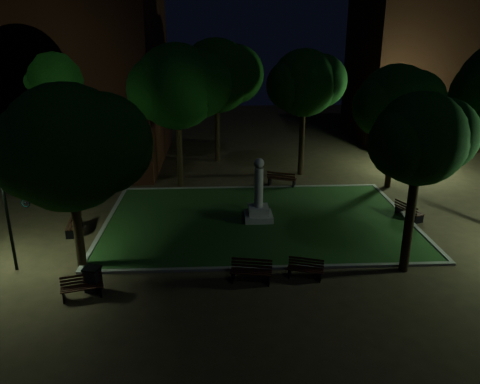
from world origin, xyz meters
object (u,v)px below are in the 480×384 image
(bench_west_near, at_px, (82,287))
(bicycle, at_px, (34,201))
(monument, at_px, (259,203))
(bench_near_right, at_px, (305,269))
(trash_bin, at_px, (93,279))
(bench_left_side, at_px, (75,224))
(bench_far_side, at_px, (282,179))
(bench_right_side, at_px, (408,211))
(bench_near_left, at_px, (251,272))

(bench_west_near, height_order, bicycle, bench_west_near)
(monument, relative_size, bench_west_near, 2.08)
(bench_near_right, distance_m, trash_bin, 8.04)
(bench_near_right, relative_size, bench_left_side, 0.86)
(bench_left_side, relative_size, bench_far_side, 0.92)
(monument, distance_m, bench_far_side, 5.74)
(bench_left_side, bearing_deg, bench_near_right, 57.49)
(bench_near_right, xyz_separation_m, trash_bin, (-8.02, -0.60, 0.13))
(monument, relative_size, bench_right_side, 1.90)
(bench_near_right, bearing_deg, bench_right_side, 59.96)
(bench_near_left, xyz_separation_m, bench_near_right, (2.13, 0.19, -0.05))
(bench_near_right, bearing_deg, bench_west_near, -155.35)
(monument, xyz_separation_m, trash_bin, (-6.68, -6.42, -0.47))
(bench_left_side, bearing_deg, bench_near_left, 50.93)
(bench_near_left, xyz_separation_m, bench_far_side, (2.69, 11.41, 0.04))
(trash_bin, bearing_deg, bench_west_near, -129.76)
(monument, height_order, bench_near_right, monument)
(bench_right_side, relative_size, bicycle, 1.15)
(monument, distance_m, trash_bin, 9.28)
(bench_near_left, height_order, bench_west_near, bench_near_left)
(monument, bearing_deg, bench_west_near, -135.79)
(bench_near_left, bearing_deg, bench_far_side, 87.47)
(bench_left_side, xyz_separation_m, trash_bin, (2.16, -5.38, 0.06))
(bench_west_near, xyz_separation_m, trash_bin, (0.32, 0.38, 0.11))
(bicycle, bearing_deg, bench_near_right, -113.99)
(bench_west_near, xyz_separation_m, bench_left_side, (-1.84, 5.76, 0.05))
(bench_near_left, relative_size, bench_far_side, 0.89)
(bench_near_left, height_order, bicycle, bench_near_left)
(bench_near_right, height_order, bench_right_side, bench_right_side)
(bench_right_side, bearing_deg, bench_near_right, 110.27)
(bench_far_side, bearing_deg, monument, 92.04)
(bench_far_side, bearing_deg, bench_left_side, 52.40)
(bench_west_near, relative_size, bench_right_side, 0.91)
(monument, relative_size, bench_left_side, 1.88)
(bench_near_left, xyz_separation_m, bicycle, (-11.24, 8.44, -0.03))
(bench_west_near, distance_m, bench_left_side, 6.05)
(bench_west_near, distance_m, bicycle, 10.52)
(trash_bin, distance_m, bicycle, 10.35)
(bench_near_right, height_order, bicycle, bicycle)
(bench_near_left, distance_m, trash_bin, 5.90)
(monument, distance_m, bench_west_near, 9.77)
(bench_west_near, height_order, trash_bin, trash_bin)
(bench_left_side, height_order, bicycle, bench_left_side)
(bench_near_right, xyz_separation_m, bicycle, (-13.38, 8.25, 0.03))
(bench_far_side, xyz_separation_m, bicycle, (-13.94, -2.96, -0.07))
(bench_near_right, relative_size, bench_west_near, 0.95)
(monument, bearing_deg, trash_bin, -136.11)
(bench_far_side, xyz_separation_m, trash_bin, (-8.58, -11.81, 0.03))
(bench_near_left, bearing_deg, bench_near_right, 15.94)
(bench_near_right, xyz_separation_m, bench_right_side, (6.34, 5.71, 0.05))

